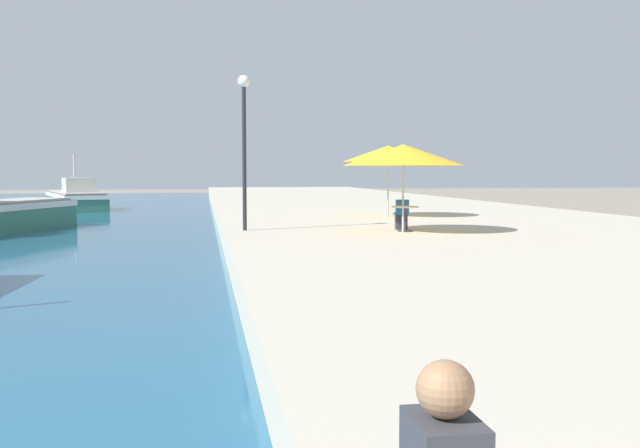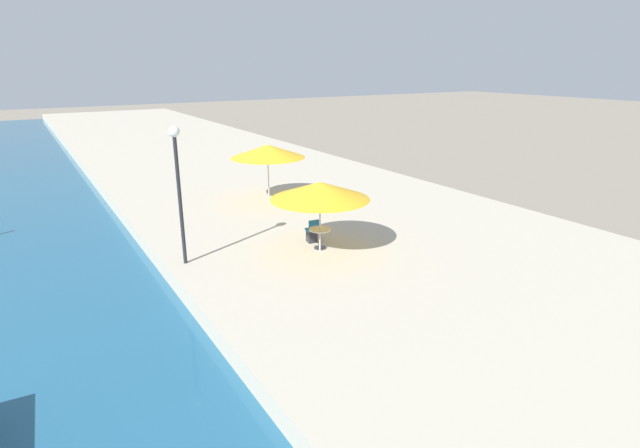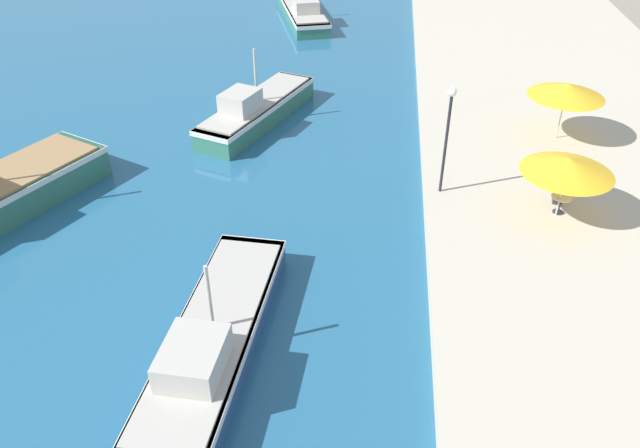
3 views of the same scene
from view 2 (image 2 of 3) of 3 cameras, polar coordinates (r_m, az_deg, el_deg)
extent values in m
cube|color=#BCB29E|center=(33.52, -10.58, 6.07)|extent=(16.00, 90.00, 0.64)
cylinder|color=#B7B7B7|center=(17.53, 0.00, 0.09)|extent=(0.06, 0.06, 2.06)
cone|color=yellow|center=(17.21, 0.00, 3.85)|extent=(3.48, 3.48, 0.61)
cylinder|color=#B7B7B7|center=(24.13, -5.91, 5.25)|extent=(0.06, 0.06, 2.28)
cone|color=yellow|center=(23.88, -6.01, 8.29)|extent=(3.53, 3.53, 0.62)
cylinder|color=#333338|center=(18.09, 0.01, -2.73)|extent=(0.44, 0.44, 0.04)
cylinder|color=#333338|center=(17.97, 0.01, -1.74)|extent=(0.08, 0.08, 0.70)
cylinder|color=beige|center=(17.85, 0.01, -0.63)|extent=(0.80, 0.80, 0.04)
cube|color=#2D2D33|center=(18.66, -0.95, -1.40)|extent=(0.38, 0.38, 0.45)
cube|color=#1E66A3|center=(18.58, -0.95, -0.66)|extent=(0.45, 0.45, 0.06)
cube|color=#1E66A3|center=(18.33, -0.70, -0.16)|extent=(0.40, 0.11, 0.40)
cylinder|color=#232328|center=(16.74, -15.68, 2.36)|extent=(0.12, 0.12, 4.20)
sphere|color=white|center=(16.30, -16.36, 10.10)|extent=(0.36, 0.36, 0.36)
camera|label=1|loc=(7.87, 105.79, -43.48)|focal=40.00mm
camera|label=3|loc=(10.27, 144.42, 30.03)|focal=35.00mm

